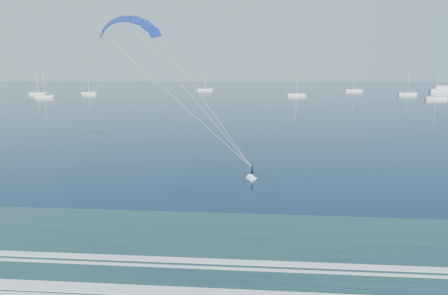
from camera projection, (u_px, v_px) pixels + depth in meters
kitesurfer_rig at (195, 101)px, 43.34m from camera, size 17.36×9.54×19.22m
motor_yacht at (442, 90)px, 234.35m from camera, size 14.23×3.79×5.98m
sailboat_0 at (45, 96)px, 189.54m from camera, size 8.38×2.40×11.45m
sailboat_1 at (89, 93)px, 216.19m from camera, size 7.42×2.40×10.36m
sailboat_2 at (205, 90)px, 256.07m from camera, size 9.01×2.40×12.11m
sailboat_3 at (296, 95)px, 203.40m from camera, size 8.81×2.40×12.21m
sailboat_4 at (354, 90)px, 247.66m from camera, size 10.05×2.40×13.49m
sailboat_5 at (407, 94)px, 211.35m from camera, size 9.13×2.40×12.40m
sailboat_6 at (436, 98)px, 178.49m from camera, size 9.07×2.40×12.24m
sailboat_7 at (38, 93)px, 213.95m from camera, size 8.74×2.40×11.68m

